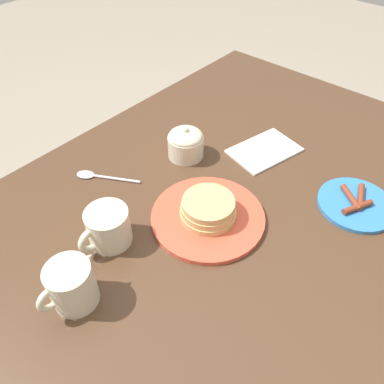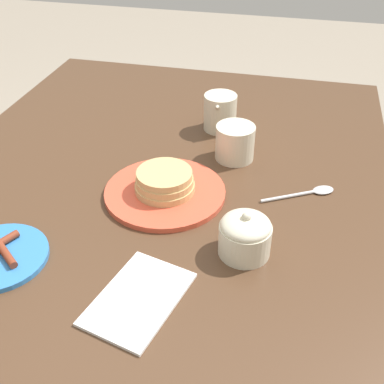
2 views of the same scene
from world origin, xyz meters
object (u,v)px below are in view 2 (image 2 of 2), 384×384
(coffee_mug, at_px, (235,141))
(spoon, at_px, (311,192))
(sugar_bowl, at_px, (245,235))
(napkin, at_px, (139,299))
(pancake_plate, at_px, (165,187))
(creamer_pitcher, at_px, (220,112))

(coffee_mug, xyz_separation_m, spoon, (-0.11, -0.18, -0.04))
(sugar_bowl, relative_size, napkin, 0.46)
(pancake_plate, height_order, spoon, pancake_plate)
(pancake_plate, height_order, creamer_pitcher, creamer_pitcher)
(creamer_pitcher, bearing_deg, spoon, -134.45)
(napkin, relative_size, spoon, 1.33)
(coffee_mug, bearing_deg, creamer_pitcher, 24.84)
(spoon, bearing_deg, creamer_pitcher, 45.55)
(napkin, height_order, spoon, spoon)
(pancake_plate, distance_m, spoon, 0.31)
(spoon, bearing_deg, sugar_bowl, 151.97)
(creamer_pitcher, xyz_separation_m, sugar_bowl, (-0.45, -0.13, -0.01))
(napkin, distance_m, spoon, 0.45)
(pancake_plate, relative_size, napkin, 1.24)
(coffee_mug, distance_m, sugar_bowl, 0.33)
(napkin, bearing_deg, coffee_mug, -9.65)
(coffee_mug, height_order, creamer_pitcher, creamer_pitcher)
(pancake_plate, relative_size, creamer_pitcher, 2.02)
(coffee_mug, relative_size, spoon, 0.78)
(creamer_pitcher, relative_size, spoon, 0.82)
(coffee_mug, height_order, sugar_bowl, sugar_bowl)
(napkin, bearing_deg, spoon, -35.78)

